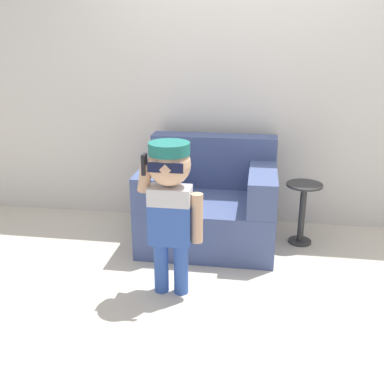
{
  "coord_description": "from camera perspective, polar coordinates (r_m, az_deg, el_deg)",
  "views": [
    {
      "loc": [
        0.19,
        -3.36,
        1.66
      ],
      "look_at": [
        -0.28,
        -0.31,
        0.58
      ],
      "focal_mm": 42.0,
      "sensor_mm": 36.0,
      "label": 1
    }
  ],
  "objects": [
    {
      "name": "armchair",
      "position": [
        3.78,
        2.24,
        -1.5
      ],
      "size": [
        1.08,
        0.89,
        0.85
      ],
      "color": "#475684",
      "rests_on": "ground_plane"
    },
    {
      "name": "wall_back",
      "position": [
        4.04,
        6.18,
        14.01
      ],
      "size": [
        10.0,
        0.05,
        2.6
      ],
      "color": "silver",
      "rests_on": "ground_plane"
    },
    {
      "name": "side_table",
      "position": [
        3.82,
        13.86,
        -1.96
      ],
      "size": [
        0.29,
        0.29,
        0.52
      ],
      "color": "#333333",
      "rests_on": "ground_plane"
    },
    {
      "name": "ground_plane",
      "position": [
        3.76,
        4.97,
        -7.08
      ],
      "size": [
        10.0,
        10.0,
        0.0
      ],
      "primitive_type": "plane",
      "color": "beige"
    },
    {
      "name": "person_child",
      "position": [
        2.86,
        -2.77,
        -0.51
      ],
      "size": [
        0.43,
        0.32,
        1.04
      ],
      "color": "#3356AD",
      "rests_on": "ground_plane"
    }
  ]
}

